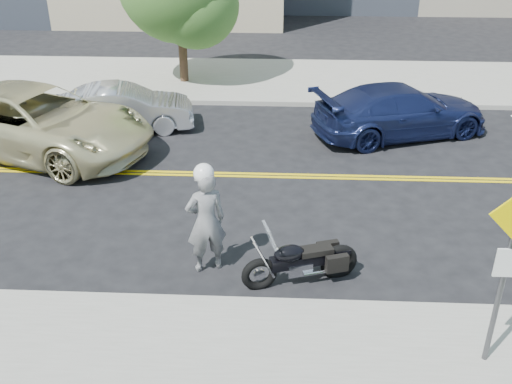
{
  "coord_description": "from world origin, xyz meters",
  "views": [
    {
      "loc": [
        1.11,
        -13.2,
        6.56
      ],
      "look_at": [
        0.62,
        -3.13,
        1.2
      ],
      "focal_mm": 42.0,
      "sensor_mm": 36.0,
      "label": 1
    }
  ],
  "objects_px": {
    "pedestrian_sign": "(508,258)",
    "parked_car_blue": "(401,111)",
    "motorcycle": "(302,252)",
    "parked_car_silver": "(123,108)",
    "suv": "(37,121)",
    "motorcyclist": "(206,219)"
  },
  "relations": [
    {
      "from": "motorcycle",
      "to": "parked_car_blue",
      "type": "distance_m",
      "value": 7.67
    },
    {
      "from": "motorcycle",
      "to": "parked_car_silver",
      "type": "relative_size",
      "value": 0.53
    },
    {
      "from": "suv",
      "to": "motorcyclist",
      "type": "bearing_deg",
      "value": -115.97
    },
    {
      "from": "suv",
      "to": "parked_car_blue",
      "type": "xyz_separation_m",
      "value": [
        9.7,
        1.65,
        -0.14
      ]
    },
    {
      "from": "motorcycle",
      "to": "suv",
      "type": "xyz_separation_m",
      "value": [
        -6.81,
        5.44,
        0.23
      ]
    },
    {
      "from": "motorcyclist",
      "to": "motorcycle",
      "type": "height_order",
      "value": "motorcyclist"
    },
    {
      "from": "pedestrian_sign",
      "to": "parked_car_blue",
      "type": "distance_m",
      "value": 9.2
    },
    {
      "from": "motorcycle",
      "to": "parked_car_silver",
      "type": "distance_m",
      "value": 8.66
    },
    {
      "from": "parked_car_silver",
      "to": "parked_car_blue",
      "type": "xyz_separation_m",
      "value": [
        7.86,
        0.0,
        0.07
      ]
    },
    {
      "from": "suv",
      "to": "parked_car_silver",
      "type": "relative_size",
      "value": 1.57
    },
    {
      "from": "pedestrian_sign",
      "to": "suv",
      "type": "distance_m",
      "value": 12.14
    },
    {
      "from": "pedestrian_sign",
      "to": "parked_car_blue",
      "type": "xyz_separation_m",
      "value": [
        0.18,
        9.11,
        -1.24
      ]
    },
    {
      "from": "pedestrian_sign",
      "to": "motorcyclist",
      "type": "height_order",
      "value": "pedestrian_sign"
    },
    {
      "from": "suv",
      "to": "motorcycle",
      "type": "bearing_deg",
      "value": -109.4
    },
    {
      "from": "parked_car_silver",
      "to": "parked_car_blue",
      "type": "height_order",
      "value": "parked_car_blue"
    },
    {
      "from": "pedestrian_sign",
      "to": "motorcycle",
      "type": "distance_m",
      "value": 3.63
    },
    {
      "from": "motorcyclist",
      "to": "suv",
      "type": "xyz_separation_m",
      "value": [
        -5.07,
        5.11,
        -0.21
      ]
    },
    {
      "from": "motorcyclist",
      "to": "motorcycle",
      "type": "relative_size",
      "value": 1.03
    },
    {
      "from": "motorcyclist",
      "to": "parked_car_blue",
      "type": "xyz_separation_m",
      "value": [
        4.63,
        6.77,
        -0.36
      ]
    },
    {
      "from": "motorcyclist",
      "to": "motorcycle",
      "type": "xyz_separation_m",
      "value": [
        1.73,
        -0.33,
        -0.44
      ]
    },
    {
      "from": "pedestrian_sign",
      "to": "motorcycle",
      "type": "bearing_deg",
      "value": 143.42
    },
    {
      "from": "pedestrian_sign",
      "to": "suv",
      "type": "bearing_deg",
      "value": 141.93
    }
  ]
}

